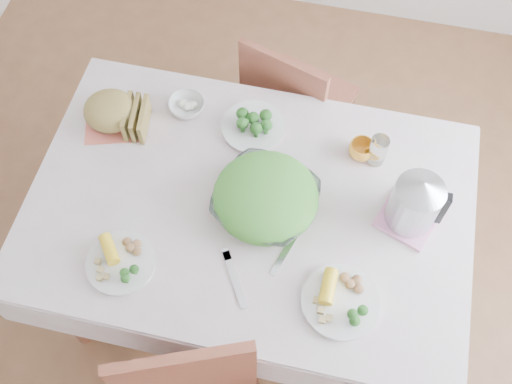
% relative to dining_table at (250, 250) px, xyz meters
% --- Properties ---
extents(floor, '(3.60, 3.60, 0.00)m').
position_rel_dining_table_xyz_m(floor, '(0.00, 0.00, -0.38)').
color(floor, brown).
rests_on(floor, ground).
extents(dining_table, '(1.40, 0.90, 0.75)m').
position_rel_dining_table_xyz_m(dining_table, '(0.00, 0.00, 0.00)').
color(dining_table, brown).
rests_on(dining_table, floor).
extents(tablecloth, '(1.50, 1.00, 0.01)m').
position_rel_dining_table_xyz_m(tablecloth, '(0.00, 0.00, 0.38)').
color(tablecloth, silver).
rests_on(tablecloth, dining_table).
extents(chair_far, '(0.50, 0.50, 0.88)m').
position_rel_dining_table_xyz_m(chair_far, '(0.06, 0.73, 0.09)').
color(chair_far, brown).
rests_on(chair_far, floor).
extents(salad_bowl, '(0.41, 0.41, 0.08)m').
position_rel_dining_table_xyz_m(salad_bowl, '(0.06, 0.01, 0.43)').
color(salad_bowl, white).
rests_on(salad_bowl, tablecloth).
extents(dinner_plate_left, '(0.28, 0.28, 0.02)m').
position_rel_dining_table_xyz_m(dinner_plate_left, '(-0.35, -0.30, 0.40)').
color(dinner_plate_left, white).
rests_on(dinner_plate_left, tablecloth).
extents(dinner_plate_right, '(0.32, 0.32, 0.02)m').
position_rel_dining_table_xyz_m(dinner_plate_right, '(0.36, -0.28, 0.40)').
color(dinner_plate_right, white).
rests_on(dinner_plate_right, tablecloth).
extents(broccoli_plate, '(0.26, 0.26, 0.02)m').
position_rel_dining_table_xyz_m(broccoli_plate, '(-0.06, 0.31, 0.40)').
color(broccoli_plate, beige).
rests_on(broccoli_plate, tablecloth).
extents(napkin, '(0.25, 0.25, 0.00)m').
position_rel_dining_table_xyz_m(napkin, '(-0.56, 0.23, 0.39)').
color(napkin, '#DE6953').
rests_on(napkin, tablecloth).
extents(bread_loaf, '(0.20, 0.19, 0.12)m').
position_rel_dining_table_xyz_m(bread_loaf, '(-0.56, 0.23, 0.45)').
color(bread_loaf, olive).
rests_on(bread_loaf, napkin).
extents(fruit_bowl, '(0.17, 0.17, 0.04)m').
position_rel_dining_table_xyz_m(fruit_bowl, '(-0.31, 0.34, 0.41)').
color(fruit_bowl, white).
rests_on(fruit_bowl, tablecloth).
extents(yellow_mug, '(0.10, 0.10, 0.07)m').
position_rel_dining_table_xyz_m(yellow_mug, '(0.34, 0.28, 0.42)').
color(yellow_mug, '#FAA227').
rests_on(yellow_mug, tablecloth).
extents(glass_tumbler, '(0.07, 0.07, 0.12)m').
position_rel_dining_table_xyz_m(glass_tumbler, '(0.39, 0.27, 0.45)').
color(glass_tumbler, white).
rests_on(glass_tumbler, tablecloth).
extents(pink_tray, '(0.23, 0.23, 0.01)m').
position_rel_dining_table_xyz_m(pink_tray, '(0.53, 0.06, 0.40)').
color(pink_tray, '#F495C3').
rests_on(pink_tray, tablecloth).
extents(electric_kettle, '(0.21, 0.21, 0.22)m').
position_rel_dining_table_xyz_m(electric_kettle, '(0.53, 0.06, 0.51)').
color(electric_kettle, '#B2B5BA').
rests_on(electric_kettle, pink_tray).
extents(fork_left, '(0.12, 0.19, 0.00)m').
position_rel_dining_table_xyz_m(fork_left, '(0.02, -0.27, 0.39)').
color(fork_left, silver).
rests_on(fork_left, tablecloth).
extents(fork_right, '(0.07, 0.18, 0.00)m').
position_rel_dining_table_xyz_m(fork_right, '(0.15, -0.15, 0.39)').
color(fork_right, silver).
rests_on(fork_right, tablecloth).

